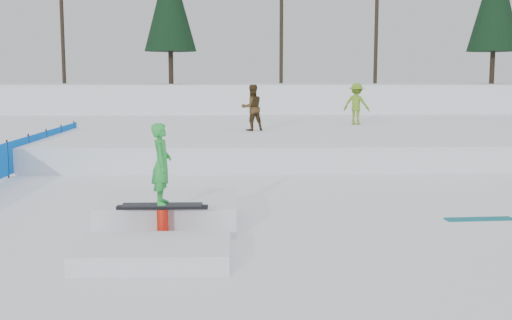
{
  "coord_description": "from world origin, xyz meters",
  "views": [
    {
      "loc": [
        0.09,
        -11.84,
        2.94
      ],
      "look_at": [
        0.5,
        2.0,
        1.1
      ],
      "focal_mm": 45.0,
      "sensor_mm": 36.0,
      "label": 1
    }
  ],
  "objects_px": {
    "jib_rail_feature": "(166,218)",
    "safety_fence": "(8,159)",
    "walker_ygreen": "(356,104)",
    "walker_olive": "(252,108)"
  },
  "relations": [
    {
      "from": "safety_fence",
      "to": "walker_olive",
      "type": "relative_size",
      "value": 9.0
    },
    {
      "from": "walker_olive",
      "to": "walker_ygreen",
      "type": "relative_size",
      "value": 0.99
    },
    {
      "from": "walker_ygreen",
      "to": "walker_olive",
      "type": "bearing_deg",
      "value": 60.21
    },
    {
      "from": "safety_fence",
      "to": "jib_rail_feature",
      "type": "bearing_deg",
      "value": -52.05
    },
    {
      "from": "walker_ygreen",
      "to": "jib_rail_feature",
      "type": "xyz_separation_m",
      "value": [
        -6.51,
        -16.07,
        -1.39
      ]
    },
    {
      "from": "walker_olive",
      "to": "jib_rail_feature",
      "type": "relative_size",
      "value": 0.4
    },
    {
      "from": "safety_fence",
      "to": "walker_olive",
      "type": "distance_m",
      "value": 9.64
    },
    {
      "from": "jib_rail_feature",
      "to": "safety_fence",
      "type": "bearing_deg",
      "value": 127.95
    },
    {
      "from": "safety_fence",
      "to": "jib_rail_feature",
      "type": "xyz_separation_m",
      "value": [
        5.27,
        -6.76,
        -0.25
      ]
    },
    {
      "from": "walker_ygreen",
      "to": "jib_rail_feature",
      "type": "bearing_deg",
      "value": 95.33
    }
  ]
}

